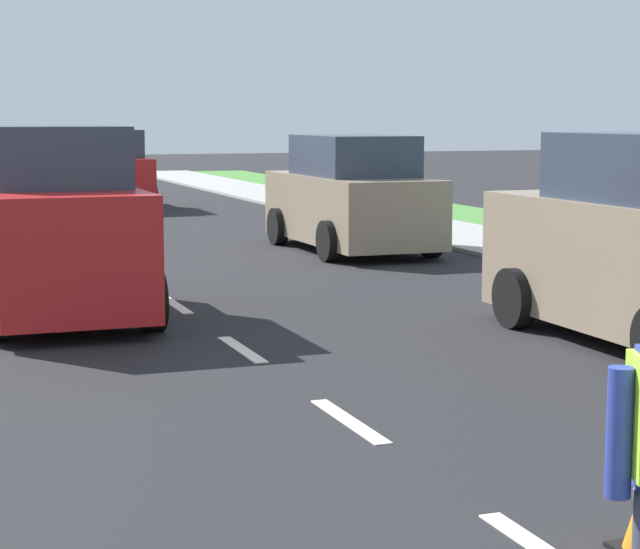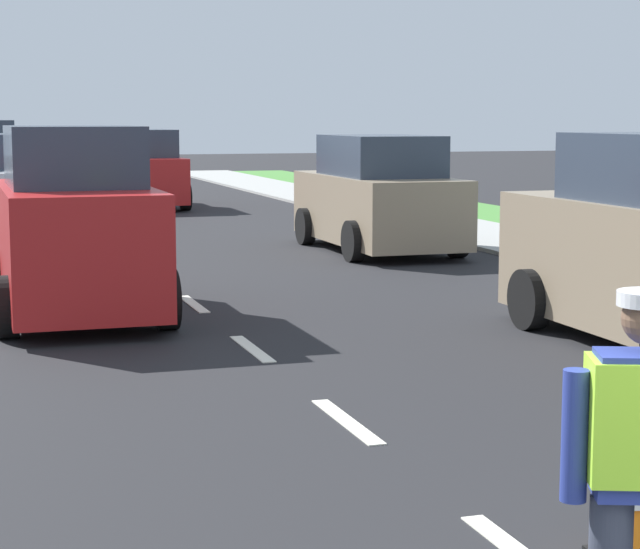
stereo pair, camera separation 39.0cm
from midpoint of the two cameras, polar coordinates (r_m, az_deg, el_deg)
ground_plane at (r=23.96m, az=-10.13°, el=1.95°), size 96.00×96.00×0.00m
lane_center_line at (r=28.11m, az=-11.25°, el=2.77°), size 0.14×46.40×0.01m
traffic_cone_near at (r=6.65m, az=16.54°, el=-10.84°), size 0.36×0.36×0.58m
car_oncoming_lead at (r=14.05m, az=-11.05°, el=2.19°), size 1.94×3.81×2.25m
car_parked_far at (r=20.58m, az=3.40°, el=3.76°), size 2.06×4.36×2.03m
car_outgoing_far at (r=30.74m, az=-8.35°, el=4.99°), size 2.05×4.15×2.02m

